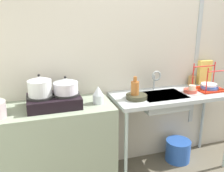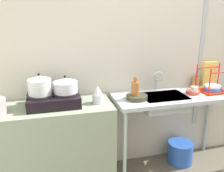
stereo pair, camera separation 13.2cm
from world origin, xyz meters
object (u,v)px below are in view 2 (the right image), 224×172
Objects in this scene: bottle_by_sink at (135,90)px; stove at (54,99)px; sink_basin at (163,102)px; percolator at (98,95)px; small_bowl_on_drainboard at (193,92)px; bucket_on_floor at (180,152)px; dish_rack at (213,88)px; cereal_box at (209,73)px; faucet at (158,78)px; pot_on_right_burner at (65,85)px; frying_pan at (137,97)px; cup_by_rack at (194,91)px; pot_on_left_burner at (40,85)px; utensil_jar at (195,82)px.

stove is at bearing 177.77° from bottle_by_sink.
stove is 1.15m from sink_basin.
sink_basin is (0.72, 0.03, -0.16)m from percolator.
small_bowl_on_drainboard is 0.79m from bucket_on_floor.
cereal_box is at bearing 68.29° from dish_rack.
faucet is 0.79× the size of cereal_box.
faucet is at bearing 165.15° from dish_rack.
pot_on_right_burner reaches higher than bottle_by_sink.
cup_by_rack is (0.65, -0.02, 0.02)m from frying_pan.
frying_pan is 0.70× the size of dish_rack.
dish_rack is at bearing 0.66° from sink_basin.
percolator is at bearing 179.40° from cup_by_rack.
dish_rack is (1.32, 0.04, -0.05)m from percolator.
cereal_box is (0.09, 0.22, 0.11)m from dish_rack.
percolator is 0.39m from bottle_by_sink.
bottle_by_sink reaches higher than stove.
pot_on_left_burner is 0.94× the size of faucet.
pot_on_left_burner reaches higher than pot_on_right_burner.
percolator is 1.43m from cereal_box.
pot_on_left_burner is 0.91× the size of utensil_jar.
utensil_jar is (0.51, 0.22, 0.13)m from sink_basin.
faucet reaches higher than sink_basin.
pot_on_right_burner is at bearing -0.00° from stove.
frying_pan is (-0.31, -0.19, -0.13)m from faucet.
utensil_jar is at bearing 7.20° from stove.
utensil_jar is (1.23, 0.25, -0.03)m from percolator.
frying_pan is 0.92× the size of utensil_jar.
cereal_box is (1.94, 0.22, -0.07)m from pot_on_left_burner.
cup_by_rack is at bearing -92.39° from small_bowl_on_drainboard.
frying_pan is 0.08m from bottle_by_sink.
frying_pan is (0.82, -0.04, -0.04)m from stove.
sink_basin is (1.25, -0.01, -0.28)m from pot_on_left_burner.
cereal_box is at bearing 34.63° from small_bowl_on_drainboard.
cereal_box is (1.00, 0.25, 0.12)m from frying_pan.
sink_basin is at bearing 2.58° from percolator.
pot_on_right_burner is at bearing 177.70° from cup_by_rack.
pot_on_left_burner is 0.70× the size of dish_rack.
percolator is 0.37× the size of sink_basin.
frying_pan is 0.65m from small_bowl_on_drainboard.
bucket_on_floor is at bearing 8.63° from frying_pan.
stove is at bearing 0.00° from pot_on_left_burner.
sink_basin is at bearing -179.34° from dish_rack.
small_bowl_on_drainboard is at bearing -1.00° from stove.
stove is 1.15m from faucet.
faucet is 1.54× the size of small_bowl_on_drainboard.
percolator is 0.80× the size of frying_pan.
bucket_on_floor is at bearing -18.24° from faucet.
small_bowl_on_drainboard is at bearing -28.24° from faucet.
utensil_jar is (1.76, 0.21, -0.15)m from pot_on_left_burner.
faucet reaches higher than bucket_on_floor.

